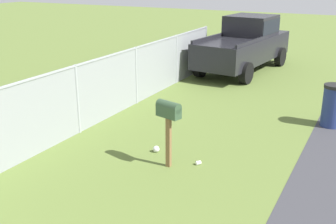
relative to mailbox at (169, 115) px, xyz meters
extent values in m
cube|color=brown|center=(0.00, 0.00, -0.57)|extent=(0.09, 0.09, 1.05)
cube|color=#334C33|center=(0.00, 0.00, 0.06)|extent=(0.33, 0.54, 0.22)
cylinder|color=#334C33|center=(0.00, 0.00, 0.17)|extent=(0.33, 0.54, 0.20)
cube|color=red|center=(0.11, 0.00, 0.13)|extent=(0.02, 0.04, 0.18)
cube|color=black|center=(8.76, 1.26, -0.22)|extent=(5.44, 2.38, 0.90)
cube|color=black|center=(9.39, 1.19, 0.61)|extent=(1.96, 1.85, 0.76)
cube|color=black|center=(9.39, 1.19, 0.61)|extent=(1.92, 1.88, 0.53)
cube|color=black|center=(7.70, 2.22, 0.29)|extent=(2.73, 0.38, 0.12)
cube|color=black|center=(7.52, 0.57, 0.29)|extent=(2.73, 0.38, 0.12)
cylinder|color=black|center=(10.59, 1.97, -0.72)|extent=(0.78, 0.34, 0.76)
cylinder|color=black|center=(10.39, 0.17, -0.72)|extent=(0.78, 0.34, 0.76)
cylinder|color=black|center=(7.13, 2.36, -0.72)|extent=(0.78, 0.34, 0.76)
cylinder|color=black|center=(6.93, 0.56, -0.72)|extent=(0.78, 0.34, 0.76)
cylinder|color=navy|center=(3.89, -2.60, -0.60)|extent=(0.51, 0.51, 1.00)
cylinder|color=black|center=(3.89, -2.60, -0.06)|extent=(0.54, 0.54, 0.08)
cylinder|color=#9EA3A8|center=(0.64, 2.76, -0.26)|extent=(0.07, 0.07, 1.67)
cylinder|color=#9EA3A8|center=(3.29, 2.76, -0.26)|extent=(0.07, 0.07, 1.67)
cylinder|color=#9EA3A8|center=(5.93, 2.76, -0.26)|extent=(0.07, 0.07, 1.67)
cylinder|color=#9EA3A8|center=(8.58, 2.76, -0.26)|extent=(0.07, 0.07, 1.67)
cube|color=#9EA3A8|center=(0.64, 2.76, 0.55)|extent=(15.88, 0.04, 0.04)
cube|color=gray|center=(0.64, 2.76, -0.26)|extent=(15.88, 0.01, 1.67)
cylinder|color=white|center=(0.33, -0.50, -1.06)|extent=(0.13, 0.12, 0.08)
sphere|color=silver|center=(0.48, 0.55, -1.03)|extent=(0.14, 0.14, 0.14)
camera|label=1|loc=(-6.64, -3.42, 2.61)|focal=44.04mm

